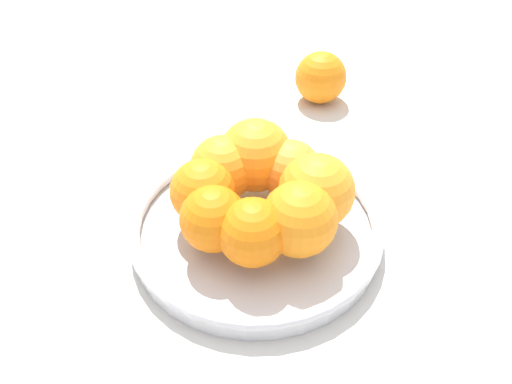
{
  "coord_description": "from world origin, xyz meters",
  "views": [
    {
      "loc": [
        -0.19,
        -0.33,
        0.39
      ],
      "look_at": [
        0.0,
        0.0,
        0.06
      ],
      "focal_mm": 35.0,
      "sensor_mm": 36.0,
      "label": 1
    }
  ],
  "objects": [
    {
      "name": "stray_orange",
      "position": [
        0.23,
        0.2,
        0.04
      ],
      "size": [
        0.08,
        0.08,
        0.08
      ],
      "primitive_type": "sphere",
      "color": "orange",
      "rests_on": "ground_plane"
    },
    {
      "name": "fruit_bowl",
      "position": [
        0.0,
        0.0,
        0.01
      ],
      "size": [
        0.27,
        0.27,
        0.03
      ],
      "color": "silver",
      "rests_on": "ground_plane"
    },
    {
      "name": "orange_pile",
      "position": [
        0.01,
        0.0,
        0.06
      ],
      "size": [
        0.18,
        0.18,
        0.08
      ],
      "color": "orange",
      "rests_on": "fruit_bowl"
    },
    {
      "name": "ground_plane",
      "position": [
        0.0,
        0.0,
        0.0
      ],
      "size": [
        4.0,
        4.0,
        0.0
      ],
      "primitive_type": "plane",
      "color": "beige"
    }
  ]
}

